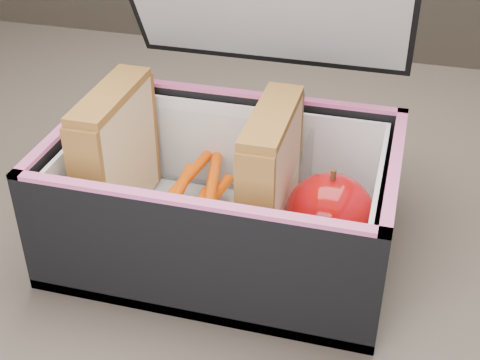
# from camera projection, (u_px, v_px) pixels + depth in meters

# --- Properties ---
(kitchen_table) EXTENTS (1.20, 0.80, 0.75)m
(kitchen_table) POSITION_uv_depth(u_px,v_px,m) (228.00, 283.00, 0.67)
(kitchen_table) COLOR #53473F
(kitchen_table) RESTS_ON ground
(lunch_bag) EXTENTS (0.27, 0.27, 0.26)m
(lunch_bag) POSITION_uv_depth(u_px,v_px,m) (227.00, 188.00, 0.55)
(lunch_bag) COLOR black
(lunch_bag) RESTS_ON kitchen_table
(plastic_tub) EXTENTS (0.18, 0.13, 0.07)m
(plastic_tub) POSITION_uv_depth(u_px,v_px,m) (193.00, 189.00, 0.56)
(plastic_tub) COLOR white
(plastic_tub) RESTS_ON lunch_bag
(sandwich_left) EXTENTS (0.03, 0.11, 0.12)m
(sandwich_left) POSITION_uv_depth(u_px,v_px,m) (116.00, 154.00, 0.57)
(sandwich_left) COLOR beige
(sandwich_left) RESTS_ON plastic_tub
(sandwich_right) EXTENTS (0.03, 0.11, 0.12)m
(sandwich_right) POSITION_uv_depth(u_px,v_px,m) (270.00, 177.00, 0.54)
(sandwich_right) COLOR beige
(sandwich_right) RESTS_ON plastic_tub
(carrot_sticks) EXTENTS (0.05, 0.14, 0.03)m
(carrot_sticks) POSITION_uv_depth(u_px,v_px,m) (191.00, 207.00, 0.57)
(carrot_sticks) COLOR #DA3400
(carrot_sticks) RESTS_ON plastic_tub
(paper_napkin) EXTENTS (0.07, 0.08, 0.01)m
(paper_napkin) POSITION_uv_depth(u_px,v_px,m) (320.00, 251.00, 0.55)
(paper_napkin) COLOR white
(paper_napkin) RESTS_ON lunch_bag
(red_apple) EXTENTS (0.07, 0.07, 0.08)m
(red_apple) POSITION_uv_depth(u_px,v_px,m) (330.00, 214.00, 0.53)
(red_apple) COLOR maroon
(red_apple) RESTS_ON paper_napkin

